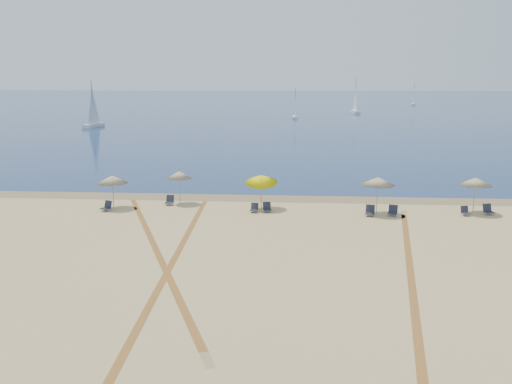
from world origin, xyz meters
TOP-DOWN VIEW (x-y plane):
  - ground at (0.00, 0.00)m, footprint 160.00×160.00m
  - ocean at (0.00, 225.00)m, footprint 500.00×500.00m
  - wet_sand at (0.00, 24.00)m, footprint 500.00×500.00m
  - umbrella_1 at (-10.26, 19.74)m, footprint 2.18×2.18m
  - umbrella_2 at (-5.80, 21.50)m, footprint 1.88×1.90m
  - umbrella_3 at (0.35, 20.27)m, footprint 2.29×2.35m
  - umbrella_4 at (8.36, 19.39)m, footprint 2.31×2.31m
  - umbrella_5 at (15.06, 20.12)m, footprint 2.25×2.27m
  - chair_2 at (-10.49, 18.98)m, footprint 0.81×0.86m
  - chair_3 at (-6.49, 21.14)m, footprint 0.60×0.69m
  - chair_4 at (-0.07, 19.35)m, footprint 0.60×0.68m
  - chair_5 at (0.81, 19.52)m, footprint 0.67×0.74m
  - chair_6 at (7.86, 18.91)m, footprint 0.71×0.80m
  - chair_7 at (9.40, 19.04)m, footprint 0.78×0.85m
  - chair_8 at (14.36, 19.51)m, footprint 0.63×0.70m
  - chair_9 at (16.00, 19.89)m, footprint 0.73×0.81m
  - sailboat_0 at (-36.40, 84.78)m, footprint 2.42×6.15m
  - sailboat_1 at (2.51, 111.80)m, footprint 1.24×4.75m
  - sailboat_2 at (18.81, 132.91)m, footprint 2.31×6.61m
  - sailboat_3 at (44.62, 180.93)m, footprint 2.27×5.53m
  - tire_tracks at (-0.29, 9.70)m, footprint 48.11×41.36m

SIDE VIEW (x-z plane):
  - ground at x=0.00m, z-range 0.00..0.00m
  - tire_tracks at x=-0.29m, z-range 0.00..0.00m
  - wet_sand at x=0.00m, z-range 0.00..0.00m
  - ocean at x=0.00m, z-range 0.01..0.01m
  - chair_8 at x=14.36m, z-range -0.04..0.59m
  - chair_4 at x=-0.07m, z-range -0.04..0.59m
  - chair_5 at x=0.81m, z-range -0.04..0.63m
  - chair_3 at x=-6.49m, z-range -0.04..0.65m
  - chair_2 at x=-10.49m, z-range -0.04..0.67m
  - chair_9 at x=16.00m, z-range -0.04..0.68m
  - chair_7 at x=9.40m, z-range -0.04..0.68m
  - chair_6 at x=7.86m, z-range -0.04..0.69m
  - umbrella_1 at x=-10.26m, z-range 0.88..3.34m
  - sailboat_1 at x=2.51m, z-range -1.39..5.66m
  - umbrella_2 at x=-5.80m, z-range 0.93..3.46m
  - umbrella_3 at x=0.35m, z-range 0.83..3.57m
  - umbrella_5 at x=15.06m, z-range 0.95..3.53m
  - umbrella_4 at x=8.36m, z-range 0.99..3.64m
  - sailboat_3 at x=44.62m, z-range -1.58..6.43m
  - sailboat_0 at x=-36.40m, z-range -1.76..7.15m
  - sailboat_2 at x=18.81m, z-range -1.91..7.74m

